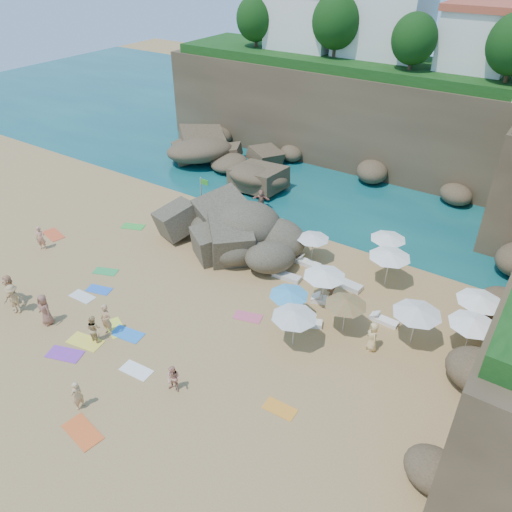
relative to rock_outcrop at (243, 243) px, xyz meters
The scene contains 51 objects.
ground 6.53m from the rock_outcrop, 78.19° to the right, with size 120.00×120.00×0.00m, color tan.
seawater 23.64m from the rock_outcrop, 86.76° to the left, with size 120.00×120.00×0.00m, color #0C4751.
cliff_back 19.32m from the rock_outcrop, 79.83° to the left, with size 44.00×8.00×8.00m, color brown.
rock_promontory 13.63m from the rock_outcrop, 135.17° to the left, with size 12.00×7.00×2.00m, color brown, non-canonical shape.
clifftop_buildings 22.83m from the rock_outcrop, 77.51° to the left, with size 28.48×9.48×7.00m.
clifftop_trees 18.34m from the rock_outcrop, 65.02° to the left, with size 35.60×23.82×4.40m.
marina_masts 28.22m from the rock_outcrop, 122.71° to the left, with size 3.10×0.10×6.00m.
rock_outcrop is the anchor object (origin of this frame).
flag_pole 4.66m from the rock_outcrop, 168.44° to the left, with size 0.69×0.07×3.54m.
parasol_0 2.28m from the rock_outcrop, 114.71° to the left, with size 2.23×2.23×2.11m.
parasol_1 5.28m from the rock_outcrop, ahead, with size 2.07×2.07×1.96m.
parasol_2 9.63m from the rock_outcrop, 19.02° to the left, with size 2.24×2.24×2.12m.
parasol_3 15.66m from the rock_outcrop, ahead, with size 2.35×2.35×2.22m.
parasol_4 13.43m from the rock_outcrop, 14.27° to the right, with size 2.48×2.48×2.34m.
parasol_5 10.10m from the rock_outcrop, ahead, with size 2.48×2.48×2.34m.
parasol_6 10.64m from the rock_outcrop, 24.52° to the right, with size 2.22×2.22×2.10m.
parasol_7 8.32m from the rock_outcrop, 20.91° to the right, with size 2.40×2.40×2.27m.
parasol_8 15.32m from the rock_outcrop, ahead, with size 2.37×2.37×2.24m.
parasol_10 8.62m from the rock_outcrop, 38.06° to the right, with size 2.14×2.14×2.02m.
parasol_11 10.55m from the rock_outcrop, 40.72° to the right, with size 2.33×2.33×2.20m.
lounger_0 4.96m from the rock_outcrop, 22.34° to the right, with size 1.79×0.60×0.28m, color silver.
lounger_1 4.92m from the rock_outcrop, ahead, with size 1.75×0.58×0.27m, color white.
lounger_2 11.36m from the rock_outcrop, 12.58° to the right, with size 1.54×0.51×0.24m, color white.
lounger_3 9.15m from the rock_outcrop, 32.80° to the right, with size 1.64×0.55×0.26m, color white.
lounger_4 7.98m from the rock_outcrop, ahead, with size 1.99×0.66×0.31m, color silver.
lounger_5 8.14m from the rock_outcrop, 19.01° to the right, with size 1.74×0.58×0.27m, color white.
towel_0 9.95m from the rock_outcrop, 114.22° to the right, with size 1.48×0.74×0.03m, color blue.
towel_2 16.63m from the rock_outcrop, 79.25° to the right, with size 1.92×0.96×0.03m, color orange.
towel_3 9.17m from the rock_outcrop, 124.50° to the right, with size 1.50×0.75×0.03m, color green.
towel_4 12.60m from the rock_outcrop, 95.50° to the right, with size 1.85×0.93×0.03m, color yellow.
towel_5 10.98m from the rock_outcrop, 113.48° to the right, with size 1.53×0.76×0.03m, color silver.
towel_6 13.79m from the rock_outcrop, 95.62° to the right, with size 1.79×0.89×0.03m, color purple.
towel_7 13.35m from the rock_outcrop, 151.04° to the right, with size 1.84×0.92×0.03m, color #E75028.
towel_8 10.92m from the rock_outcrop, 89.12° to the right, with size 1.74×0.87×0.03m, color #297EDF.
towel_9 7.78m from the rock_outcrop, 53.02° to the right, with size 1.56×0.78×0.03m, color #D3526E.
towel_10 14.22m from the rock_outcrop, 48.41° to the right, with size 1.49×0.75×0.03m, color orange.
towel_11 8.28m from the rock_outcrop, 162.04° to the right, with size 1.63×0.81×0.03m, color green.
towel_12 10.94m from the rock_outcrop, 93.77° to the right, with size 1.63×0.81×0.03m, color #E8F741.
towel_13 12.76m from the rock_outcrop, 78.97° to the right, with size 1.58×0.79×0.03m, color white.
person_stand_0 13.40m from the rock_outcrop, 143.15° to the right, with size 0.61×0.40×1.67m, color tan.
person_stand_1 12.18m from the rock_outcrop, 94.05° to the right, with size 0.77×0.60×1.58m, color tan.
person_stand_2 2.76m from the rock_outcrop, 37.95° to the left, with size 1.14×0.47×1.76m, color #DEB87E.
person_stand_3 8.16m from the rock_outcrop, 16.22° to the right, with size 1.08×0.45×1.85m, color #A17450.
person_stand_4 12.32m from the rock_outcrop, 23.03° to the right, with size 0.83×0.45×1.70m, color #E0BA75.
person_stand_5 5.43m from the rock_outcrop, 109.80° to the left, with size 1.37×0.39×1.48m, color #B36E59.
person_stand_6 15.65m from the rock_outcrop, 82.81° to the right, with size 0.57×0.37×1.56m, color tan.
person_lie_0 14.44m from the rock_outcrop, 115.62° to the right, with size 1.17×1.82×0.48m, color tan.
person_lie_2 13.28m from the rock_outcrop, 107.70° to the right, with size 0.90×1.83×0.49m, color brown.
person_lie_3 14.52m from the rock_outcrop, 119.57° to the right, with size 1.72×1.85×0.49m, color tan.
person_lie_4 11.43m from the rock_outcrop, 93.36° to the right, with size 0.67×1.85×0.44m, color tan.
person_lie_5 13.34m from the rock_outcrop, 68.72° to the right, with size 0.69×1.43×0.54m, color tan.
Camera 1 is at (15.46, -17.20, 17.88)m, focal length 35.00 mm.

